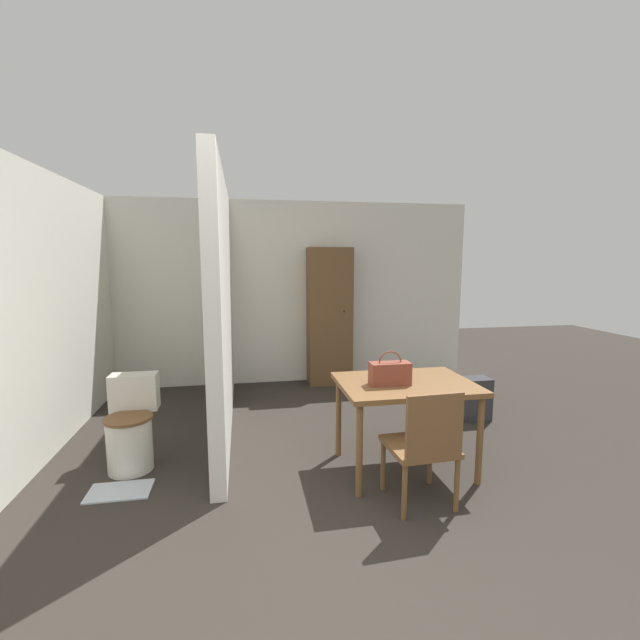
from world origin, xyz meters
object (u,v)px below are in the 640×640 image
Objects in this scene: handbag at (390,373)px; wooden_chair at (424,443)px; wooden_cabinet at (329,316)px; toilet at (131,428)px; dining_table at (405,392)px; space_heater at (476,398)px.

wooden_chair is at bearing -80.19° from handbag.
toilet is at bearing -135.26° from wooden_cabinet.
wooden_cabinet reaches higher than dining_table.
wooden_chair is at bearing -24.74° from toilet.
wooden_chair is 1.92m from space_heater.
wooden_chair is at bearing -97.27° from dining_table.
dining_table is at bearing 79.96° from wooden_chair.
handbag is 0.17× the size of wooden_cabinet.
dining_table is 1.44× the size of toilet.
wooden_chair is 2.70× the size of handbag.
handbag is at bearing -144.25° from space_heater.
toilet is 2.35× the size of handbag.
wooden_chair is 3.11m from wooden_cabinet.
space_heater is at bearing 35.75° from handbag.
handbag reaches higher than toilet.
toilet is (-2.21, 0.45, -0.33)m from dining_table.
dining_table reaches higher than space_heater.
handbag is 2.59m from wooden_cabinet.
handbag is at bearing -161.83° from dining_table.
wooden_chair is 0.62m from handbag.
toilet is 0.40× the size of wooden_cabinet.
dining_table is 0.58m from wooden_chair.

